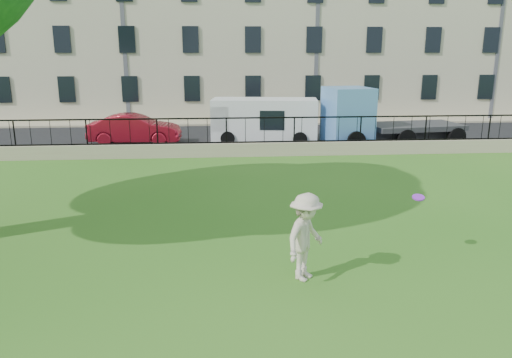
{
  "coord_description": "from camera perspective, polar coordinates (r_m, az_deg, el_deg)",
  "views": [
    {
      "loc": [
        -0.41,
        -9.7,
        4.58
      ],
      "look_at": [
        0.63,
        3.5,
        1.14
      ],
      "focal_mm": 35.0,
      "sensor_mm": 36.0,
      "label": 1
    }
  ],
  "objects": [
    {
      "name": "street",
      "position": [
        26.8,
        -3.58,
        4.68
      ],
      "size": [
        60.0,
        9.0,
        0.01
      ],
      "primitive_type": "cube",
      "color": "black",
      "rests_on": "ground"
    },
    {
      "name": "red_sedan",
      "position": [
        25.72,
        -13.67,
        5.55
      ],
      "size": [
        4.56,
        1.75,
        1.48
      ],
      "primitive_type": "imported",
      "rotation": [
        0.0,
        0.0,
        1.53
      ],
      "color": "maroon",
      "rests_on": "street"
    },
    {
      "name": "iron_railing",
      "position": [
        21.97,
        -3.4,
        5.54
      ],
      "size": [
        50.0,
        0.05,
        1.13
      ],
      "color": "black",
      "rests_on": "retaining_wall"
    },
    {
      "name": "retaining_wall",
      "position": [
        22.12,
        -3.37,
        3.36
      ],
      "size": [
        50.0,
        0.4,
        0.6
      ],
      "primitive_type": "cube",
      "color": "gray",
      "rests_on": "ground"
    },
    {
      "name": "blue_truck",
      "position": [
        25.82,
        15.35,
        7.0
      ],
      "size": [
        7.02,
        3.25,
        2.84
      ],
      "primitive_type": "cube",
      "rotation": [
        0.0,
        0.0,
        0.13
      ],
      "color": "#578BCC",
      "rests_on": "street"
    },
    {
      "name": "frisbee",
      "position": [
        11.59,
        18.07,
        -2.01
      ],
      "size": [
        0.35,
        0.35,
        0.12
      ],
      "primitive_type": "cylinder",
      "rotation": [
        0.21,
        -0.14,
        0.36
      ],
      "color": "purple"
    },
    {
      "name": "ground",
      "position": [
        10.74,
        -1.91,
        -10.72
      ],
      "size": [
        120.0,
        120.0,
        0.0
      ],
      "primitive_type": "plane",
      "color": "#2A6317",
      "rests_on": "ground"
    },
    {
      "name": "man",
      "position": [
        10.19,
        5.71,
        -6.62
      ],
      "size": [
        1.27,
        1.34,
        1.83
      ],
      "primitive_type": "imported",
      "rotation": [
        0.0,
        0.0,
        0.88
      ],
      "color": "beige",
      "rests_on": "ground"
    },
    {
      "name": "sidewalk",
      "position": [
        31.93,
        -3.75,
        6.37
      ],
      "size": [
        60.0,
        1.4,
        0.12
      ],
      "primitive_type": "cube",
      "color": "gray",
      "rests_on": "ground"
    },
    {
      "name": "white_van",
      "position": [
        25.46,
        0.97,
        6.68
      ],
      "size": [
        5.45,
        2.69,
        2.2
      ],
      "primitive_type": "cube",
      "rotation": [
        0.0,
        0.0,
        -0.13
      ],
      "color": "silver",
      "rests_on": "street"
    },
    {
      "name": "building_row",
      "position": [
        37.34,
        -4.07,
        18.1
      ],
      "size": [
        56.4,
        10.4,
        13.8
      ],
      "color": "#AFA78B",
      "rests_on": "ground"
    }
  ]
}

